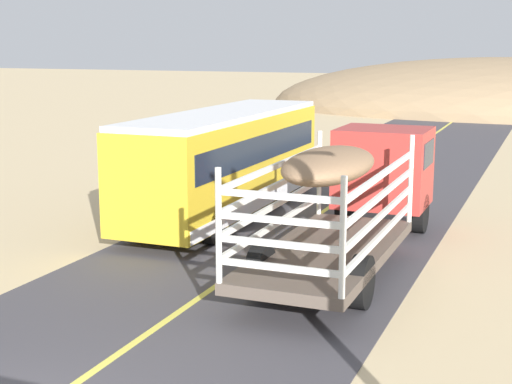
{
  "coord_description": "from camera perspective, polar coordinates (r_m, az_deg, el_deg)",
  "views": [
    {
      "loc": [
        6.78,
        -7.35,
        5.29
      ],
      "look_at": [
        0.0,
        9.45,
        1.7
      ],
      "focal_mm": 53.22,
      "sensor_mm": 36.0,
      "label": 1
    }
  ],
  "objects": [
    {
      "name": "livestock_truck",
      "position": [
        19.65,
        8.17,
        0.84
      ],
      "size": [
        2.53,
        9.7,
        3.02
      ],
      "color": "#B2332D",
      "rests_on": "road_surface"
    },
    {
      "name": "distant_hill",
      "position": [
        64.04,
        18.45,
        5.9
      ],
      "size": [
        38.98,
        24.17,
        8.25
      ],
      "primitive_type": "ellipsoid",
      "color": "#997C5A",
      "rests_on": "ground"
    },
    {
      "name": "bus",
      "position": [
        23.2,
        -2.31,
        2.41
      ],
      "size": [
        2.54,
        10.0,
        3.21
      ],
      "color": "gold",
      "rests_on": "road_surface"
    }
  ]
}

